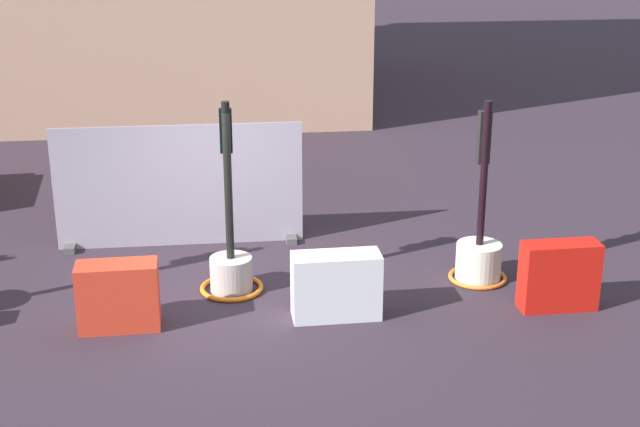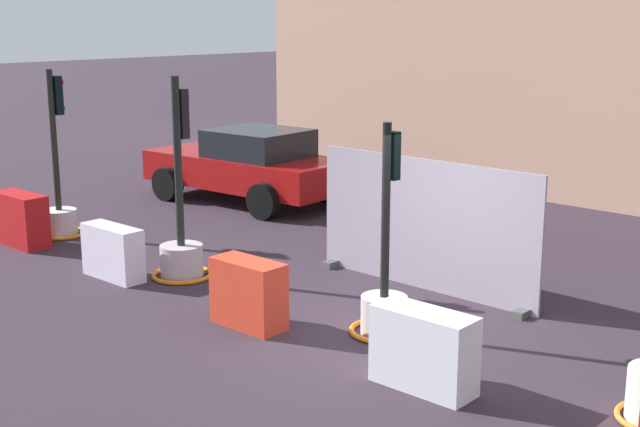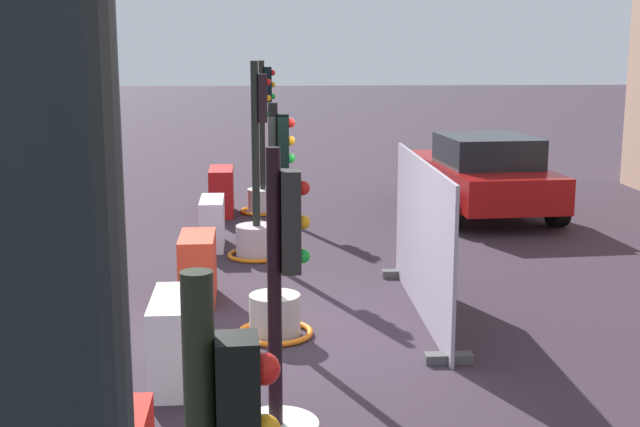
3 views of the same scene
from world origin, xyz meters
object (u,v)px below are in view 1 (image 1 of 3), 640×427
Objects in this scene: traffic_light_3 at (479,250)px; construction_barrier_3 at (336,286)px; construction_barrier_2 at (118,296)px; construction_barrier_4 at (559,276)px; traffic_light_2 at (231,260)px.

construction_barrier_3 is (-2.15, -0.96, -0.01)m from traffic_light_3.
construction_barrier_4 is at bearing -0.74° from construction_barrier_2.
traffic_light_2 is 2.32× the size of construction_barrier_3.
traffic_light_3 reaches higher than construction_barrier_3.
construction_barrier_3 is at bearing -36.69° from traffic_light_2.
traffic_light_2 reaches higher than construction_barrier_2.
construction_barrier_2 is 2.74m from construction_barrier_3.
traffic_light_3 reaches higher than construction_barrier_2.
construction_barrier_4 is at bearing -13.98° from traffic_light_2.
construction_barrier_2 is (-4.89, -0.96, -0.01)m from traffic_light_3.
construction_barrier_4 reaches higher than construction_barrier_3.
traffic_light_3 is 1.29m from construction_barrier_4.
traffic_light_2 is at bearing 34.72° from construction_barrier_2.
traffic_light_3 is at bearing -0.39° from traffic_light_2.
traffic_light_3 is 2.54× the size of construction_barrier_2.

